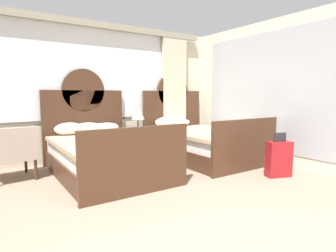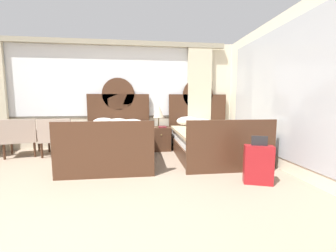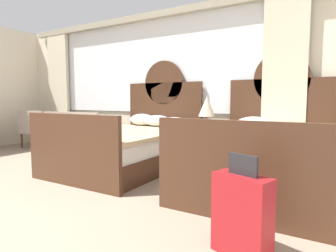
{
  "view_description": "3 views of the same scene",
  "coord_description": "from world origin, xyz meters",
  "views": [
    {
      "loc": [
        -1.21,
        -1.41,
        1.3
      ],
      "look_at": [
        1.61,
        2.82,
        0.72
      ],
      "focal_mm": 29.85,
      "sensor_mm": 36.0,
      "label": 1
    },
    {
      "loc": [
        0.99,
        -1.55,
        1.19
      ],
      "look_at": [
        1.47,
        2.31,
        0.74
      ],
      "focal_mm": 22.49,
      "sensor_mm": 36.0,
      "label": 2
    },
    {
      "loc": [
        3.15,
        -0.62,
        1.06
      ],
      "look_at": [
        1.22,
        2.67,
        0.71
      ],
      "focal_mm": 30.19,
      "sensor_mm": 36.0,
      "label": 3
    }
  ],
  "objects": [
    {
      "name": "armchair_by_window_left",
      "position": [
        -0.88,
        3.32,
        0.45
      ],
      "size": [
        0.72,
        0.72,
        0.82
      ],
      "color": "#B29E8E",
      "rests_on": "ground_plane"
    },
    {
      "name": "bed_near_mirror",
      "position": [
        2.45,
        2.88,
        0.35
      ],
      "size": [
        1.53,
        2.24,
        1.78
      ],
      "color": "#472B1C",
      "rests_on": "ground_plane"
    },
    {
      "name": "table_lamp_on_nightstand",
      "position": [
        1.4,
        3.6,
        0.95
      ],
      "size": [
        0.27,
        0.27,
        0.55
      ],
      "color": "brown",
      "rests_on": "nightstand_between_beds"
    },
    {
      "name": "armchair_by_window_centre",
      "position": [
        -1.63,
        3.32,
        0.45
      ],
      "size": [
        0.79,
        0.79,
        0.82
      ],
      "color": "#B29E8E",
      "rests_on": "ground_plane"
    },
    {
      "name": "wall_back_window",
      "position": [
        0.0,
        4.0,
        1.45
      ],
      "size": [
        6.79,
        0.22,
        2.7
      ],
      "color": "beige",
      "rests_on": "ground_plane"
    },
    {
      "name": "book_on_nightstand",
      "position": [
        1.48,
        3.46,
        0.58
      ],
      "size": [
        0.18,
        0.26,
        0.03
      ],
      "color": "maroon",
      "rests_on": "nightstand_between_beds"
    },
    {
      "name": "bed_near_window",
      "position": [
        0.41,
        2.89,
        0.35
      ],
      "size": [
        1.53,
        2.24,
        1.78
      ],
      "color": "#472B1C",
      "rests_on": "ground_plane"
    },
    {
      "name": "wall_right_mirror",
      "position": [
        3.43,
        1.73,
        1.35
      ],
      "size": [
        0.08,
        4.6,
        2.7
      ],
      "color": "beige",
      "rests_on": "ground_plane"
    },
    {
      "name": "suitcase_on_floor",
      "position": [
        2.65,
        1.22,
        0.29
      ],
      "size": [
        0.43,
        0.29,
        0.7
      ],
      "color": "maroon",
      "rests_on": "ground_plane"
    },
    {
      "name": "nightstand_between_beds",
      "position": [
        1.44,
        3.55,
        0.28
      ],
      "size": [
        0.47,
        0.49,
        0.57
      ],
      "color": "#472B1C",
      "rests_on": "ground_plane"
    }
  ]
}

